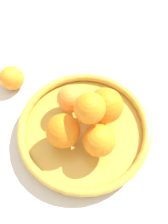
{
  "coord_description": "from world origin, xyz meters",
  "views": [
    {
      "loc": [
        -0.2,
        0.12,
        0.51
      ],
      "look_at": [
        0.0,
        0.0,
        0.1
      ],
      "focal_mm": 35.0,
      "sensor_mm": 36.0,
      "label": 1
    }
  ],
  "objects": [
    {
      "name": "stray_orange",
      "position": [
        0.23,
        0.1,
        0.03
      ],
      "size": [
        0.07,
        0.07,
        0.07
      ],
      "primitive_type": "sphere",
      "color": "orange",
      "rests_on": "ground_plane"
    },
    {
      "name": "fruit_bowl",
      "position": [
        0.0,
        0.0,
        0.02
      ],
      "size": [
        0.32,
        0.32,
        0.04
      ],
      "color": "gold",
      "rests_on": "ground_plane"
    },
    {
      "name": "orange_pile",
      "position": [
        -0.0,
        -0.0,
        0.09
      ],
      "size": [
        0.19,
        0.19,
        0.13
      ],
      "color": "orange",
      "rests_on": "fruit_bowl"
    },
    {
      "name": "ground_plane",
      "position": [
        0.0,
        0.0,
        0.0
      ],
      "size": [
        4.0,
        4.0,
        0.0
      ],
      "primitive_type": "plane",
      "color": "beige"
    }
  ]
}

